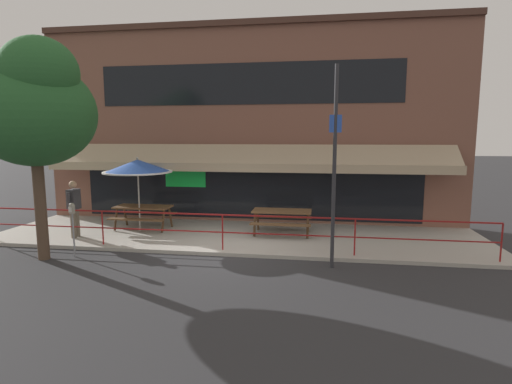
{
  "coord_description": "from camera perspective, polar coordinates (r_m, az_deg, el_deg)",
  "views": [
    {
      "loc": [
        2.47,
        -9.85,
        3.11
      ],
      "look_at": [
        0.7,
        1.6,
        1.5
      ],
      "focal_mm": 28.0,
      "sensor_mm": 36.0,
      "label": 1
    }
  ],
  "objects": [
    {
      "name": "picnic_table_left",
      "position": [
        13.54,
        -15.8,
        -2.62
      ],
      "size": [
        1.8,
        1.42,
        0.76
      ],
      "color": "brown",
      "rests_on": "patio_deck"
    },
    {
      "name": "street_sign_pole",
      "position": [
        9.43,
        11.13,
        3.58
      ],
      "size": [
        0.28,
        0.09,
        4.73
      ],
      "color": "#2D2D33",
      "rests_on": "ground"
    },
    {
      "name": "patio_railing",
      "position": [
        10.7,
        -4.81,
        -4.59
      ],
      "size": [
        13.84,
        0.04,
        0.97
      ],
      "color": "maroon",
      "rests_on": "patio_deck"
    },
    {
      "name": "picnic_table_centre",
      "position": [
        12.34,
        3.72,
        -3.34
      ],
      "size": [
        1.8,
        1.42,
        0.76
      ],
      "color": "brown",
      "rests_on": "patio_deck"
    },
    {
      "name": "street_tree_curbside",
      "position": [
        11.21,
        -29.08,
        10.57
      ],
      "size": [
        3.03,
        2.72,
        5.4
      ],
      "color": "brown",
      "rests_on": "ground"
    },
    {
      "name": "patio_umbrella_left",
      "position": [
        13.11,
        -16.55,
        3.52
      ],
      "size": [
        2.14,
        2.14,
        2.38
      ],
      "color": "#B7B2A8",
      "rests_on": "patio_deck"
    },
    {
      "name": "parking_meter_near",
      "position": [
        11.31,
        -24.77,
        -2.81
      ],
      "size": [
        0.15,
        0.16,
        1.42
      ],
      "color": "gray",
      "rests_on": "ground"
    },
    {
      "name": "patio_deck",
      "position": [
        12.48,
        -2.93,
        -6.29
      ],
      "size": [
        15.0,
        4.0,
        0.1
      ],
      "primitive_type": "cube",
      "color": "#ADA89E",
      "rests_on": "ground"
    },
    {
      "name": "restaurant_building",
      "position": [
        14.29,
        -1.2,
        9.43
      ],
      "size": [
        15.0,
        1.6,
        7.02
      ],
      "color": "brown",
      "rests_on": "ground"
    },
    {
      "name": "ground_plane",
      "position": [
        10.62,
        -5.15,
        -9.15
      ],
      "size": [
        120.0,
        120.0,
        0.0
      ],
      "primitive_type": "plane",
      "color": "#2D2D30"
    },
    {
      "name": "pedestrian_walking",
      "position": [
        13.12,
        -24.56,
        -1.81
      ],
      "size": [
        0.25,
        0.62,
        1.71
      ],
      "color": "#665B4C",
      "rests_on": "patio_deck"
    }
  ]
}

